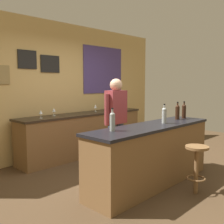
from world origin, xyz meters
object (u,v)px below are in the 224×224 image
(wine_bottle_d, at_px, (184,111))
(wine_glass_e, at_px, (125,105))
(wine_bottle_b, at_px, (164,115))
(wine_glass_a, at_px, (41,112))
(wine_bottle_c, at_px, (177,112))
(bartender, at_px, (116,119))
(wine_glass_b, at_px, (54,110))
(wine_bottle_a, at_px, (112,121))
(wine_glass_c, at_px, (95,107))
(bar_stool, at_px, (197,162))
(wine_glass_d, at_px, (120,105))

(wine_bottle_d, distance_m, wine_glass_e, 2.05)
(wine_bottle_b, bearing_deg, wine_glass_a, 114.77)
(wine_bottle_c, bearing_deg, wine_glass_a, 127.14)
(bartender, relative_size, wine_bottle_b, 5.29)
(wine_glass_b, bearing_deg, bartender, -75.51)
(wine_bottle_a, xyz_separation_m, wine_glass_c, (1.54, 2.01, -0.05))
(wine_bottle_a, relative_size, wine_bottle_c, 1.00)
(wine_bottle_d, bearing_deg, wine_glass_b, 121.84)
(wine_bottle_a, bearing_deg, wine_glass_b, 77.36)
(bar_stool, height_order, wine_glass_a, wine_glass_a)
(bartender, distance_m, wine_glass_a, 1.42)
(wine_bottle_b, relative_size, wine_glass_c, 1.97)
(bar_stool, xyz_separation_m, wine_glass_d, (1.33, 2.65, 0.55))
(bartender, xyz_separation_m, wine_glass_e, (1.59, 1.19, 0.07))
(wine_bottle_b, distance_m, wine_bottle_c, 0.55)
(bartender, relative_size, wine_bottle_c, 5.29)
(wine_bottle_c, height_order, wine_bottle_d, same)
(wine_glass_a, bearing_deg, wine_bottle_b, -65.23)
(bar_stool, height_order, wine_bottle_b, wine_bottle_b)
(wine_bottle_b, relative_size, wine_bottle_d, 1.00)
(bartender, relative_size, wine_glass_a, 10.45)
(wine_bottle_d, relative_size, wine_glass_c, 1.97)
(wine_bottle_c, xyz_separation_m, wine_glass_a, (-1.48, 1.96, -0.05))
(bar_stool, bearing_deg, wine_bottle_a, 140.99)
(wine_bottle_b, bearing_deg, bar_stool, -100.05)
(wine_bottle_d, bearing_deg, wine_bottle_b, -174.77)
(wine_glass_a, distance_m, wine_glass_d, 2.16)
(wine_bottle_d, bearing_deg, wine_bottle_c, 175.33)
(wine_bottle_b, distance_m, wine_glass_b, 2.25)
(bar_stool, relative_size, wine_bottle_a, 2.22)
(wine_bottle_b, bearing_deg, bartender, 105.08)
(wine_bottle_c, bearing_deg, wine_glass_b, 118.01)
(wine_bottle_d, xyz_separation_m, wine_glass_d, (0.48, 1.97, -0.05))
(wine_bottle_b, height_order, wine_glass_d, wine_bottle_b)
(wine_glass_a, xyz_separation_m, wine_glass_e, (2.31, -0.02, 0.00))
(wine_glass_b, bearing_deg, wine_glass_d, -4.18)
(bar_stool, height_order, wine_bottle_a, wine_bottle_a)
(wine_bottle_b, xyz_separation_m, wine_glass_d, (1.22, 2.04, -0.05))
(wine_glass_b, bearing_deg, wine_bottle_a, -102.64)
(wine_glass_e, bearing_deg, wine_glass_a, 179.39)
(bar_stool, height_order, wine_bottle_c, wine_bottle_c)
(wine_glass_b, height_order, wine_glass_c, same)
(wine_glass_c, relative_size, wine_glass_e, 1.00)
(bar_stool, distance_m, wine_glass_a, 2.84)
(wine_bottle_d, relative_size, wine_glass_a, 1.97)
(bartender, bearing_deg, wine_glass_e, 36.88)
(wine_bottle_c, xyz_separation_m, wine_bottle_d, (0.20, -0.02, 0.00))
(bar_stool, bearing_deg, bartender, 94.49)
(wine_bottle_c, relative_size, wine_glass_d, 1.97)
(bar_stool, height_order, wine_glass_d, wine_glass_d)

